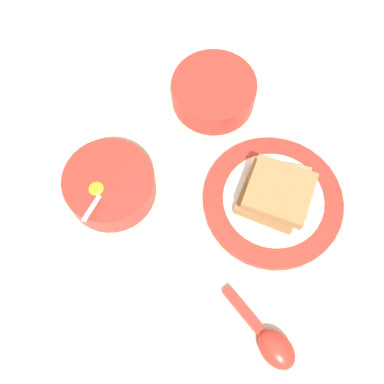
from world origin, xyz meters
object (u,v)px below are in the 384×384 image
Objects in this scene: toast_plate at (273,201)px; toast_sandwich at (276,192)px; congee_bowl at (214,91)px; egg_bowl at (110,185)px; soup_spoon at (271,343)px.

toast_sandwich is at bearing -45.76° from toast_plate.
toast_sandwich is at bearing 73.48° from congee_bowl.
toast_sandwich is at bearing 134.18° from egg_bowl.
congee_bowl is at bearing -106.27° from toast_plate.
congee_bowl is (-0.06, -0.21, -0.02)m from toast_sandwich.
soup_spoon is (0.16, 0.15, -0.03)m from toast_sandwich.
toast_sandwich is 0.91× the size of congee_bowl.
toast_plate is 1.69× the size of toast_sandwich.
toast_plate is 0.04m from toast_sandwich.
egg_bowl reaches higher than toast_sandwich.
soup_spoon is 0.42m from congee_bowl.
toast_sandwich is at bearing -136.04° from soup_spoon.
soup_spoon is (0.16, 0.15, 0.01)m from toast_plate.
egg_bowl reaches higher than soup_spoon.
congee_bowl is (-0.22, -0.36, 0.01)m from soup_spoon.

